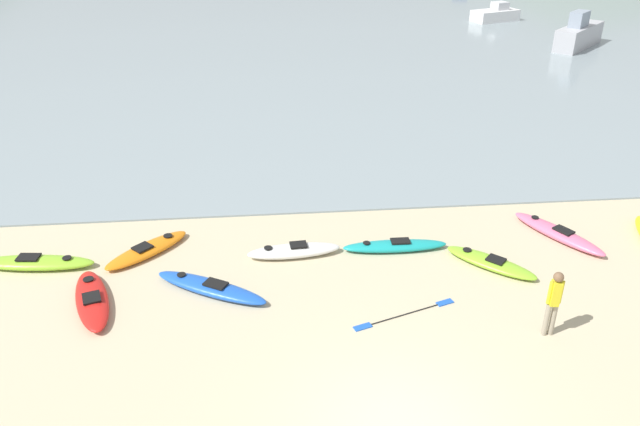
# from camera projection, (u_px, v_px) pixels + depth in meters

# --- Properties ---
(bay_water) EXTENTS (160.00, 70.00, 0.06)m
(bay_water) POSITION_uv_depth(u_px,v_px,m) (287.00, 14.00, 50.82)
(bay_water) COLOR gray
(bay_water) RESTS_ON ground_plane
(kayak_on_sand_0) EXTENTS (2.37, 2.32, 0.31)m
(kayak_on_sand_0) POSITION_uv_depth(u_px,v_px,m) (491.00, 262.00, 17.09)
(kayak_on_sand_0) COLOR #8CCC2D
(kayak_on_sand_0) RESTS_ON ground_plane
(kayak_on_sand_2) EXTENTS (2.68, 0.86, 0.38)m
(kayak_on_sand_2) POSITION_uv_depth(u_px,v_px,m) (294.00, 251.00, 17.58)
(kayak_on_sand_2) COLOR white
(kayak_on_sand_2) RESTS_ON ground_plane
(kayak_on_sand_3) EXTENTS (2.46, 2.45, 0.30)m
(kayak_on_sand_3) POSITION_uv_depth(u_px,v_px,m) (147.00, 250.00, 17.70)
(kayak_on_sand_3) COLOR orange
(kayak_on_sand_3) RESTS_ON ground_plane
(kayak_on_sand_4) EXTENTS (2.08, 3.03, 0.36)m
(kayak_on_sand_4) POSITION_uv_depth(u_px,v_px,m) (558.00, 233.00, 18.48)
(kayak_on_sand_4) COLOR #E5668C
(kayak_on_sand_4) RESTS_ON ground_plane
(kayak_on_sand_5) EXTENTS (1.58, 2.89, 0.33)m
(kayak_on_sand_5) POSITION_uv_depth(u_px,v_px,m) (92.00, 300.00, 15.54)
(kayak_on_sand_5) COLOR red
(kayak_on_sand_5) RESTS_ON ground_plane
(kayak_on_sand_6) EXTENTS (3.01, 0.62, 0.32)m
(kayak_on_sand_6) POSITION_uv_depth(u_px,v_px,m) (395.00, 246.00, 17.87)
(kayak_on_sand_6) COLOR teal
(kayak_on_sand_6) RESTS_ON ground_plane
(kayak_on_sand_7) EXTENTS (3.14, 2.20, 0.33)m
(kayak_on_sand_7) POSITION_uv_depth(u_px,v_px,m) (211.00, 287.00, 16.02)
(kayak_on_sand_7) COLOR blue
(kayak_on_sand_7) RESTS_ON ground_plane
(kayak_on_sand_8) EXTENTS (3.29, 1.03, 0.35)m
(kayak_on_sand_8) POSITION_uv_depth(u_px,v_px,m) (36.00, 263.00, 17.05)
(kayak_on_sand_8) COLOR #8CCC2D
(kayak_on_sand_8) RESTS_ON ground_plane
(person_near_foreground) EXTENTS (0.35, 0.26, 1.71)m
(person_near_foreground) POSITION_uv_depth(u_px,v_px,m) (554.00, 300.00, 14.12)
(person_near_foreground) COLOR gray
(person_near_foreground) RESTS_ON ground_plane
(moored_boat_0) EXTENTS (4.53, 4.47, 2.30)m
(moored_boat_0) POSITION_uv_depth(u_px,v_px,m) (579.00, 35.00, 39.73)
(moored_boat_0) COLOR #B2B2B7
(moored_boat_0) RESTS_ON bay_water
(moored_boat_1) EXTENTS (3.89, 2.73, 1.38)m
(moored_boat_1) POSITION_uv_depth(u_px,v_px,m) (496.00, 14.00, 47.71)
(moored_boat_1) COLOR white
(moored_boat_1) RESTS_ON bay_water
(loose_paddle) EXTENTS (2.68, 1.08, 0.03)m
(loose_paddle) POSITION_uv_depth(u_px,v_px,m) (405.00, 314.00, 15.22)
(loose_paddle) COLOR black
(loose_paddle) RESTS_ON ground_plane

